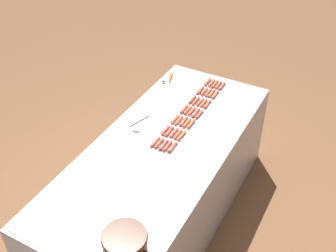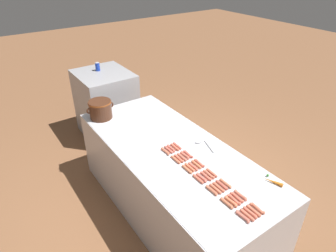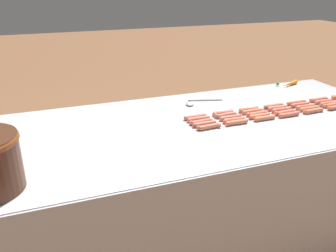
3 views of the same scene
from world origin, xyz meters
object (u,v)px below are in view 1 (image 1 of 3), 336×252
(hot_dog_3, at_px, (199,114))
(hot_dog_22, at_px, (204,91))
(hot_dog_18, at_px, (183,121))
(hot_dog_6, at_px, (172,147))
(hot_dog_8, at_px, (211,93))
(hot_dog_28, at_px, (208,82))
(hot_dog_13, at_px, (168,146))
(hot_dog_27, at_px, (159,143))
(hot_dog_5, at_px, (182,135))
(hot_dog_24, at_px, (188,110))
(hot_dog_7, at_px, (218,85))
(hot_dog_19, at_px, (174,132))
(bean_pot, at_px, (125,246))
(hot_dog_4, at_px, (191,124))
(hot_dog_9, at_px, (204,103))
(carrot, at_px, (170,79))
(hot_dog_12, at_px, (178,134))
(hot_dog_16, at_px, (200,102))
(hot_dog_23, at_px, (196,101))
(hot_dog_15, at_px, (208,92))
(hot_dog_0, at_px, (222,86))
(hot_dog_25, at_px, (179,120))
(hot_dog_33, at_px, (165,130))
(hot_dog_17, at_px, (192,111))
(hot_dog_31, at_px, (184,109))
(hot_dog_26, at_px, (169,131))
(hot_dog_10, at_px, (196,113))
(hot_dog_14, at_px, (215,84))
(hot_dog_21, at_px, (211,83))
(hot_dog_11, at_px, (187,123))
(hot_dog_32, at_px, (175,119))
(hot_dog_20, at_px, (164,145))
(hot_dog_34, at_px, (155,142))
(hot_dog_1, at_px, (215,95))
(hot_dog_2, at_px, (207,104))
(hot_dog_30, at_px, (192,99))

(hot_dog_3, distance_m, hot_dog_22, 0.37)
(hot_dog_18, bearing_deg, hot_dog_6, 102.34)
(hot_dog_8, xyz_separation_m, hot_dog_28, (0.11, -0.17, 0.00))
(hot_dog_13, xyz_separation_m, hot_dog_27, (0.08, 0.00, 0.00))
(hot_dog_5, bearing_deg, hot_dog_24, -71.32)
(hot_dog_7, bearing_deg, hot_dog_22, 67.49)
(hot_dog_19, relative_size, bean_pot, 0.41)
(hot_dog_4, bearing_deg, hot_dog_9, -83.73)
(hot_dog_24, xyz_separation_m, carrot, (0.39, -0.39, 0.00))
(hot_dog_28, bearing_deg, hot_dog_6, 98.62)
(hot_dog_8, relative_size, hot_dog_12, 1.00)
(hot_dog_16, xyz_separation_m, carrot, (0.43, -0.21, 0.00))
(hot_dog_23, xyz_separation_m, hot_dog_27, (0.00, 0.68, 0.00))
(hot_dog_15, xyz_separation_m, hot_dog_28, (0.08, -0.17, 0.00))
(hot_dog_3, xyz_separation_m, bean_pot, (-0.23, 1.53, 0.11))
(hot_dog_0, distance_m, bean_pot, 2.06)
(hot_dog_25, height_order, carrot, carrot)
(hot_dog_0, relative_size, hot_dog_3, 1.00)
(hot_dog_5, relative_size, hot_dog_33, 1.00)
(hot_dog_5, height_order, hot_dog_17, same)
(hot_dog_13, distance_m, hot_dog_23, 0.69)
(hot_dog_3, bearing_deg, hot_dog_31, -1.84)
(hot_dog_25, bearing_deg, hot_dog_15, -94.65)
(hot_dog_15, distance_m, hot_dog_26, 0.70)
(hot_dog_10, xyz_separation_m, hot_dog_28, (0.12, -0.52, 0.00))
(hot_dog_14, xyz_separation_m, hot_dog_15, (-0.00, 0.17, 0.00))
(hot_dog_21, distance_m, hot_dog_24, 0.52)
(hot_dog_16, bearing_deg, hot_dog_21, -83.58)
(hot_dog_9, height_order, hot_dog_31, same)
(hot_dog_7, relative_size, hot_dog_27, 1.00)
(hot_dog_11, height_order, hot_dog_19, same)
(hot_dog_14, height_order, hot_dog_32, same)
(hot_dog_14, bearing_deg, hot_dog_20, 90.17)
(hot_dog_4, relative_size, hot_dog_25, 1.00)
(hot_dog_32, height_order, hot_dog_34, same)
(hot_dog_8, bearing_deg, hot_dog_1, 172.04)
(hot_dog_27, xyz_separation_m, hot_dog_34, (0.03, 0.00, 0.00))
(hot_dog_2, height_order, hot_dog_27, same)
(carrot, bearing_deg, hot_dog_2, 156.61)
(carrot, bearing_deg, hot_dog_28, -159.41)
(hot_dog_24, relative_size, carrot, 0.79)
(hot_dog_10, xyz_separation_m, hot_dog_11, (0.00, 0.17, 0.00))
(hot_dog_5, height_order, hot_dog_33, same)
(hot_dog_30, bearing_deg, hot_dog_8, -122.73)
(hot_dog_2, bearing_deg, hot_dog_34, 77.61)
(hot_dog_8, height_order, hot_dog_13, same)
(hot_dog_14, xyz_separation_m, hot_dog_26, (0.04, 0.86, 0.00))
(hot_dog_11, bearing_deg, hot_dog_34, 72.06)
(hot_dog_4, bearing_deg, hot_dog_2, -90.26)
(hot_dog_4, height_order, hot_dog_17, same)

